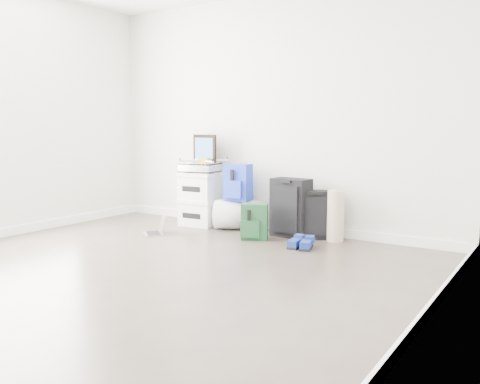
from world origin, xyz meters
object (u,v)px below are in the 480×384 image
Objects in this scene: duffel_bag at (239,215)px; laptop at (157,230)px; briefcase at (200,168)px; carry_on at (320,215)px; boxes_stack at (200,199)px; large_suitcase at (290,208)px.

laptop is at bearing -154.44° from duffel_bag.
duffel_bag is 0.97m from laptop.
laptop is (-0.09, -0.69, -0.66)m from briefcase.
briefcase is at bearing 163.32° from carry_on.
briefcase reaches higher than boxes_stack.
boxes_stack reaches higher than laptop.
large_suitcase reaches higher than carry_on.
laptop is at bearing -101.28° from boxes_stack.
boxes_stack is at bearing 124.27° from laptop.
large_suitcase is at bearing -26.33° from duffel_bag.
carry_on is at bearing 0.12° from boxes_stack.
laptop is (-1.63, -0.80, -0.21)m from carry_on.
briefcase reaches higher than large_suitcase.
large_suitcase is (1.23, 0.02, -0.01)m from boxes_stack.
laptop is (-0.09, -0.69, -0.28)m from boxes_stack.
briefcase is 0.76× the size of duffel_bag.
boxes_stack is at bearing -173.21° from large_suitcase.
briefcase is at bearing -173.21° from large_suitcase.
briefcase reaches higher than laptop.
laptop is at bearing -145.96° from large_suitcase.
duffel_bag is at bearing 1.28° from boxes_stack.
carry_on reaches higher than laptop.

